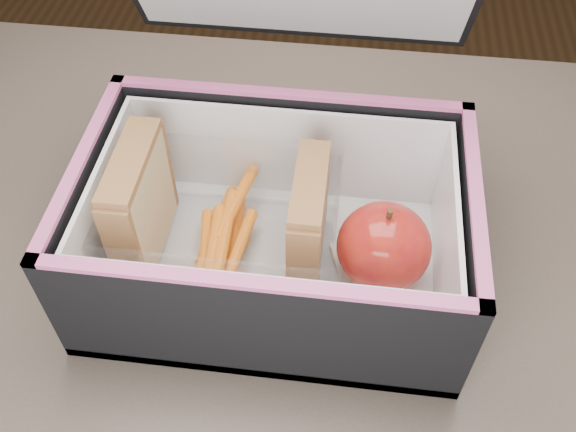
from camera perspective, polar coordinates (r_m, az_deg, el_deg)
name	(u,v)px	position (r m, az deg, el deg)	size (l,w,h in m)	color
kitchen_table	(338,376)	(0.62, 4.44, -14.01)	(1.20, 0.80, 0.75)	brown
lunch_bag	(275,217)	(0.52, -1.15, -0.10)	(0.31, 0.30, 0.29)	black
plastic_tub	(225,226)	(0.54, -5.61, -0.87)	(0.19, 0.13, 0.08)	white
sandwich_left	(140,204)	(0.54, -12.99, 1.05)	(0.03, 0.10, 0.11)	tan
sandwich_right	(308,222)	(0.52, 1.83, -0.56)	(0.02, 0.09, 0.10)	tan
carrot_sticks	(223,241)	(0.55, -5.82, -2.24)	(0.05, 0.15, 0.03)	orange
paper_napkin	(379,272)	(0.56, 8.09, -4.94)	(0.07, 0.07, 0.01)	white
red_apple	(384,247)	(0.52, 8.51, -2.71)	(0.08, 0.08, 0.08)	maroon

